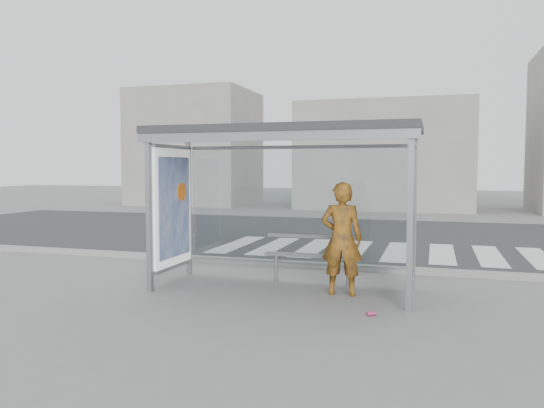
{
  "coord_description": "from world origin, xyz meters",
  "views": [
    {
      "loc": [
        2.31,
        -8.1,
        1.98
      ],
      "look_at": [
        -0.24,
        0.2,
        1.37
      ],
      "focal_mm": 35.0,
      "sensor_mm": 36.0,
      "label": 1
    }
  ],
  "objects": [
    {
      "name": "person",
      "position": [
        0.96,
        -0.04,
        0.88
      ],
      "size": [
        0.66,
        0.46,
        1.76
      ],
      "primitive_type": "imported",
      "rotation": [
        0.0,
        0.0,
        3.2
      ],
      "color": "orange",
      "rests_on": "ground"
    },
    {
      "name": "soda_can",
      "position": [
        1.54,
        -1.09,
        0.03
      ],
      "size": [
        0.13,
        0.11,
        0.06
      ],
      "primitive_type": "cylinder",
      "rotation": [
        0.0,
        1.57,
        0.51
      ],
      "color": "#ED4584",
      "rests_on": "ground"
    },
    {
      "name": "building_left",
      "position": [
        -10.0,
        18.0,
        3.0
      ],
      "size": [
        6.0,
        5.0,
        6.0
      ],
      "primitive_type": "cube",
      "color": "gray",
      "rests_on": "ground"
    },
    {
      "name": "bus_shelter",
      "position": [
        -0.37,
        0.06,
        1.98
      ],
      "size": [
        4.25,
        1.65,
        2.62
      ],
      "color": "gray",
      "rests_on": "ground"
    },
    {
      "name": "curb",
      "position": [
        0.0,
        1.95,
        0.06
      ],
      "size": [
        30.0,
        0.18,
        0.12
      ],
      "primitive_type": "cube",
      "color": "gray",
      "rests_on": "ground"
    },
    {
      "name": "bench",
      "position": [
        0.34,
        0.58,
        0.5
      ],
      "size": [
        1.6,
        0.21,
        0.83
      ],
      "color": "slate",
      "rests_on": "ground"
    },
    {
      "name": "ground",
      "position": [
        0.0,
        0.0,
        0.0
      ],
      "size": [
        80.0,
        80.0,
        0.0
      ],
      "primitive_type": "plane",
      "color": "slate",
      "rests_on": "ground"
    },
    {
      "name": "road",
      "position": [
        0.0,
        7.0,
        0.0
      ],
      "size": [
        30.0,
        10.0,
        0.01
      ],
      "primitive_type": "cube",
      "color": "#2E2E30",
      "rests_on": "ground"
    },
    {
      "name": "crosswalk",
      "position": [
        1.0,
        4.5,
        0.0
      ],
      "size": [
        7.55,
        3.0,
        0.0
      ],
      "color": "silver",
      "rests_on": "ground"
    },
    {
      "name": "building_center",
      "position": [
        0.0,
        18.0,
        2.5
      ],
      "size": [
        8.0,
        5.0,
        5.0
      ],
      "primitive_type": "cube",
      "color": "gray",
      "rests_on": "ground"
    }
  ]
}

